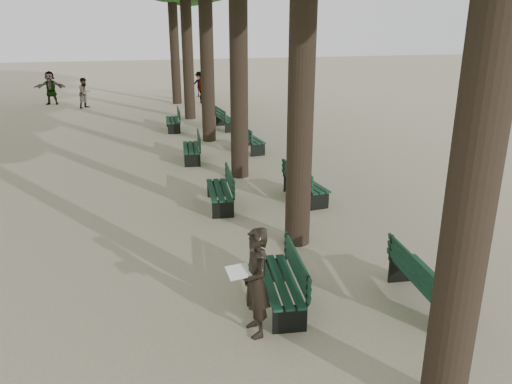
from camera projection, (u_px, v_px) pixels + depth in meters
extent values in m
plane|color=tan|center=(272.00, 334.00, 7.44)|extent=(120.00, 120.00, 0.00)
cylinder|color=#33261C|center=(486.00, 94.00, 4.80)|extent=(0.52, 0.52, 7.50)
cylinder|color=#33261C|center=(302.00, 59.00, 9.36)|extent=(0.52, 0.52, 7.50)
cylinder|color=#33261C|center=(239.00, 48.00, 13.92)|extent=(0.52, 0.52, 7.50)
cylinder|color=#33261C|center=(206.00, 42.00, 18.48)|extent=(0.52, 0.52, 7.50)
cylinder|color=#33261C|center=(187.00, 38.00, 23.03)|extent=(0.52, 0.52, 7.50)
cylinder|color=#33261C|center=(174.00, 36.00, 27.59)|extent=(0.52, 0.52, 7.50)
cube|color=black|center=(279.00, 293.00, 8.13)|extent=(0.75, 1.85, 0.45)
cube|color=black|center=(279.00, 280.00, 8.06)|extent=(0.77, 1.86, 0.04)
cube|color=black|center=(296.00, 264.00, 8.01)|extent=(0.27, 1.79, 0.40)
cube|color=black|center=(219.00, 198.00, 12.51)|extent=(0.71, 1.85, 0.45)
cube|color=black|center=(219.00, 190.00, 12.44)|extent=(0.73, 1.85, 0.04)
cube|color=black|center=(230.00, 179.00, 12.40)|extent=(0.24, 1.79, 0.40)
cube|color=black|center=(191.00, 154.00, 16.74)|extent=(0.73, 1.85, 0.45)
cube|color=black|center=(191.00, 148.00, 16.66)|extent=(0.75, 1.85, 0.04)
cube|color=black|center=(199.00, 139.00, 16.62)|extent=(0.26, 1.79, 0.40)
cube|color=black|center=(173.00, 125.00, 21.50)|extent=(0.64, 1.83, 0.45)
cube|color=black|center=(172.00, 120.00, 21.43)|extent=(0.66, 1.83, 0.04)
cube|color=black|center=(179.00, 113.00, 21.40)|extent=(0.16, 1.80, 0.40)
cube|color=black|center=(424.00, 292.00, 8.15)|extent=(0.73, 1.85, 0.45)
cube|color=black|center=(426.00, 280.00, 8.08)|extent=(0.75, 1.85, 0.04)
cube|color=black|center=(411.00, 266.00, 7.95)|extent=(0.26, 1.79, 0.40)
cube|color=black|center=(306.00, 191.00, 13.04)|extent=(0.68, 1.84, 0.45)
cube|color=black|center=(306.00, 183.00, 12.97)|extent=(0.70, 1.84, 0.04)
cube|color=black|center=(297.00, 174.00, 12.78)|extent=(0.20, 1.80, 0.40)
cube|color=black|center=(251.00, 145.00, 18.03)|extent=(0.64, 1.83, 0.45)
cube|color=black|center=(251.00, 139.00, 17.96)|extent=(0.66, 1.83, 0.04)
cube|color=black|center=(244.00, 132.00, 17.79)|extent=(0.17, 1.80, 0.40)
cube|color=black|center=(226.00, 124.00, 21.78)|extent=(0.61, 1.82, 0.45)
cube|color=black|center=(226.00, 119.00, 21.70)|extent=(0.63, 1.83, 0.04)
cube|color=black|center=(220.00, 113.00, 21.53)|extent=(0.13, 1.80, 0.40)
imported|color=black|center=(256.00, 282.00, 7.21)|extent=(0.38, 0.69, 1.68)
cube|color=white|center=(239.00, 272.00, 7.08)|extent=(0.37, 0.29, 0.12)
imported|color=#262628|center=(85.00, 93.00, 27.04)|extent=(0.78, 0.79, 1.62)
imported|color=#262628|center=(200.00, 84.00, 31.11)|extent=(1.05, 0.55, 1.56)
imported|color=#262628|center=(51.00, 88.00, 28.21)|extent=(1.76, 0.64, 1.85)
imported|color=#262628|center=(202.00, 88.00, 28.52)|extent=(0.42, 1.05, 1.76)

